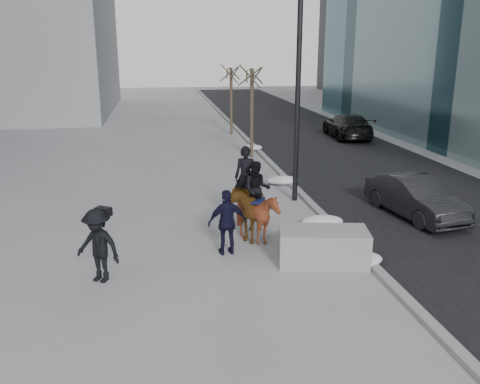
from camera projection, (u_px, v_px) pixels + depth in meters
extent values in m
plane|color=gray|center=(247.00, 261.00, 13.02)|extent=(120.00, 120.00, 0.00)
cube|color=black|center=(359.00, 165.00, 23.57)|extent=(8.00, 90.00, 0.01)
cube|color=gray|center=(275.00, 167.00, 22.95)|extent=(0.25, 90.00, 0.12)
cube|color=gray|center=(323.00, 246.00, 12.78)|extent=(2.38, 1.51, 0.89)
imported|color=black|center=(415.00, 197.00, 16.27)|extent=(1.97, 4.11, 1.30)
imported|color=black|center=(347.00, 126.00, 30.62)|extent=(2.46, 5.23, 1.47)
imported|color=#523010|center=(247.00, 208.00, 14.55)|extent=(1.49, 2.20, 1.70)
imported|color=black|center=(246.00, 177.00, 14.46)|extent=(0.75, 0.60, 1.78)
cube|color=#110F37|center=(246.00, 190.00, 14.56)|extent=(0.63, 0.68, 0.06)
imported|color=#531D10|center=(258.00, 217.00, 14.06)|extent=(1.43, 1.56, 1.50)
imported|color=black|center=(257.00, 189.00, 13.99)|extent=(0.85, 0.72, 1.57)
cube|color=#0E1236|center=(257.00, 201.00, 14.08)|extent=(0.57, 0.64, 0.06)
imported|color=black|center=(227.00, 222.00, 13.24)|extent=(1.07, 0.53, 1.75)
cylinder|color=#C3620B|center=(223.00, 206.00, 13.68)|extent=(0.04, 0.18, 0.07)
imported|color=black|center=(98.00, 246.00, 11.66)|extent=(1.31, 1.15, 1.75)
cube|color=black|center=(103.00, 212.00, 11.72)|extent=(0.42, 0.38, 0.20)
cylinder|color=black|center=(298.00, 71.00, 16.98)|extent=(0.18, 0.18, 9.00)
ellipsoid|color=silver|center=(322.00, 221.00, 15.47)|extent=(1.30, 0.82, 0.33)
ellipsoid|color=silver|center=(283.00, 180.00, 20.29)|extent=(1.26, 0.80, 0.32)
ellipsoid|color=silver|center=(251.00, 148.00, 26.96)|extent=(1.19, 0.76, 0.30)
ellipsoid|color=silver|center=(358.00, 259.00, 12.72)|extent=(1.25, 0.79, 0.32)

